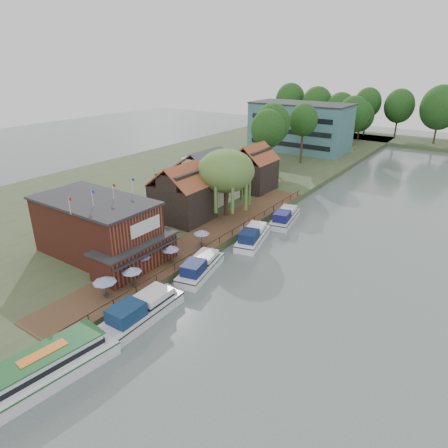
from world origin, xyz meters
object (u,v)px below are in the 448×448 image
Objects in this scene: tour_boat at (38,371)px; hotel_block at (300,127)px; cruiser_3 at (285,215)px; cruiser_1 at (200,265)px; umbrella_2 at (142,263)px; cruiser_0 at (142,308)px; cottage_a at (182,193)px; umbrella_1 at (132,277)px; umbrella_4 at (202,238)px; cottage_c at (253,167)px; umbrella_0 at (105,288)px; cottage_b at (207,175)px; swan at (104,329)px; pub at (108,231)px; cruiser_2 at (253,234)px; willow at (226,183)px; umbrella_3 at (171,255)px.

hotel_block is at bearing 108.73° from tour_boat.
cruiser_1 is at bearing -103.62° from cruiser_3.
umbrella_2 is 7.64m from cruiser_0.
cottage_a is 15.91m from cruiser_1.
cruiser_0 is (3.82, -2.44, -0.99)m from umbrella_1.
tour_boat is (3.49, -25.24, -0.89)m from umbrella_4.
umbrella_0 is at bearing -80.49° from cottage_c.
swan is at bearing -68.18° from cottage_b.
pub is 34.01m from cottage_c.
umbrella_4 reaches higher than cruiser_2.
cottage_c is 19.32× the size of swan.
cruiser_0 is (11.24, -39.69, -3.95)m from cottage_c.
cruiser_3 is (11.32, 24.91, -3.48)m from pub.
willow is (3.50, -14.00, 0.96)m from cottage_c.
swan is (-1.28, -24.92, -0.97)m from cruiser_2.
pub is 15.05m from cottage_a.
cruiser_2 reaches higher than cruiser_1.
hotel_block is 10.37× the size of umbrella_0.
pub is 45.45× the size of swan.
cottage_a is 12.66m from cruiser_2.
umbrella_1 is at bearing -89.85° from umbrella_4.
cottage_c is at bearing 86.99° from cottage_a.
cruiser_1 is at bearing 24.17° from pub.
umbrella_2 reaches higher than cruiser_2.
willow reaches higher than umbrella_4.
umbrella_2 is at bearing -144.72° from cruiser_1.
umbrella_4 is (11.39, -16.20, -2.96)m from cottage_b.
umbrella_4 is (0.64, 15.07, 0.00)m from umbrella_0.
umbrella_3 is 3.74m from cruiser_1.
pub is 11.73m from umbrella_4.
willow is 27.27m from cruiser_0.
cottage_c is 0.88× the size of cruiser_1.
cruiser_3 is 34.13m from swan.
umbrella_3 is 5.40× the size of swan.
hotel_block reaches higher than swan.
cottage_c is 14.46m from willow.
pub is 25.33m from cottage_b.
tour_boat is (7.37, -36.44, -4.82)m from willow.
cottage_b is 25.24m from cruiser_1.
willow is 30.41m from swan.
cottage_b reaches higher than umbrella_4.
pub is 19.50m from cruiser_2.
cruiser_0 is at bearing -73.23° from willow.
hotel_block is 58.72m from cruiser_2.
willow is 1.06× the size of cruiser_2.
cottage_b is 4.04× the size of umbrella_3.
tour_boat is (3.46, -13.18, -0.89)m from umbrella_1.
willow is 0.81× the size of tour_boat.
tour_boat is at bearing -101.36° from cruiser_1.
umbrella_3 is at bearing 68.58° from umbrella_2.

